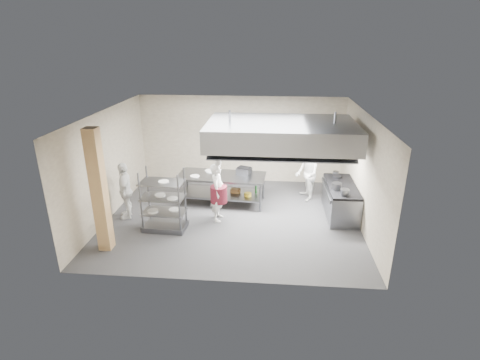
# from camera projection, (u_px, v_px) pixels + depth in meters

# --- Properties ---
(floor) EXTENTS (7.00, 7.00, 0.00)m
(floor) POSITION_uv_depth(u_px,v_px,m) (233.00, 217.00, 10.72)
(floor) COLOR #29292B
(floor) RESTS_ON ground
(ceiling) EXTENTS (7.00, 7.00, 0.00)m
(ceiling) POSITION_uv_depth(u_px,v_px,m) (232.00, 113.00, 9.65)
(ceiling) COLOR silver
(ceiling) RESTS_ON wall_back
(wall_back) EXTENTS (7.00, 0.00, 7.00)m
(wall_back) POSITION_uv_depth(u_px,v_px,m) (241.00, 140.00, 12.98)
(wall_back) COLOR gray
(wall_back) RESTS_ON ground
(wall_left) EXTENTS (0.00, 6.00, 6.00)m
(wall_left) POSITION_uv_depth(u_px,v_px,m) (108.00, 164.00, 10.46)
(wall_left) COLOR gray
(wall_left) RESTS_ON ground
(wall_right) EXTENTS (0.00, 6.00, 6.00)m
(wall_right) POSITION_uv_depth(u_px,v_px,m) (363.00, 172.00, 9.91)
(wall_right) COLOR gray
(wall_right) RESTS_ON ground
(column) EXTENTS (0.30, 0.30, 3.00)m
(column) POSITION_uv_depth(u_px,v_px,m) (99.00, 191.00, 8.65)
(column) COLOR tan
(column) RESTS_ON floor
(exhaust_hood) EXTENTS (4.00, 2.50, 0.60)m
(exhaust_hood) POSITION_uv_depth(u_px,v_px,m) (281.00, 133.00, 10.13)
(exhaust_hood) COLOR gray
(exhaust_hood) RESTS_ON ceiling
(hood_strip_a) EXTENTS (1.60, 0.12, 0.04)m
(hood_strip_a) POSITION_uv_depth(u_px,v_px,m) (248.00, 144.00, 10.32)
(hood_strip_a) COLOR white
(hood_strip_a) RESTS_ON exhaust_hood
(hood_strip_b) EXTENTS (1.60, 0.12, 0.04)m
(hood_strip_b) POSITION_uv_depth(u_px,v_px,m) (314.00, 145.00, 10.18)
(hood_strip_b) COLOR white
(hood_strip_b) RESTS_ON exhaust_hood
(wall_shelf) EXTENTS (1.50, 0.28, 0.04)m
(wall_shelf) POSITION_uv_depth(u_px,v_px,m) (294.00, 142.00, 12.69)
(wall_shelf) COLOR gray
(wall_shelf) RESTS_ON wall_back
(island) EXTENTS (2.72, 1.28, 0.91)m
(island) POSITION_uv_depth(u_px,v_px,m) (222.00, 189.00, 11.53)
(island) COLOR slate
(island) RESTS_ON floor
(island_worktop) EXTENTS (2.72, 1.28, 0.06)m
(island_worktop) POSITION_uv_depth(u_px,v_px,m) (221.00, 176.00, 11.37)
(island_worktop) COLOR gray
(island_worktop) RESTS_ON island
(island_undershelf) EXTENTS (2.50, 1.16, 0.04)m
(island_undershelf) POSITION_uv_depth(u_px,v_px,m) (222.00, 194.00, 11.58)
(island_undershelf) COLOR slate
(island_undershelf) RESTS_ON island
(pass_rack) EXTENTS (1.15, 0.71, 1.68)m
(pass_rack) POSITION_uv_depth(u_px,v_px,m) (163.00, 200.00, 9.78)
(pass_rack) COLOR slate
(pass_rack) RESTS_ON floor
(cooking_range) EXTENTS (0.80, 2.00, 0.84)m
(cooking_range) POSITION_uv_depth(u_px,v_px,m) (340.00, 201.00, 10.80)
(cooking_range) COLOR slate
(cooking_range) RESTS_ON floor
(range_top) EXTENTS (0.78, 1.96, 0.06)m
(range_top) POSITION_uv_depth(u_px,v_px,m) (342.00, 186.00, 10.63)
(range_top) COLOR black
(range_top) RESTS_ON cooking_range
(chef_head) EXTENTS (0.42, 0.62, 1.66)m
(chef_head) POSITION_uv_depth(u_px,v_px,m) (218.00, 192.00, 10.32)
(chef_head) COLOR silver
(chef_head) RESTS_ON floor
(chef_line) EXTENTS (0.78, 0.92, 1.70)m
(chef_line) POSITION_uv_depth(u_px,v_px,m) (307.00, 174.00, 11.64)
(chef_line) COLOR white
(chef_line) RESTS_ON floor
(chef_plating) EXTENTS (0.63, 1.03, 1.63)m
(chef_plating) POSITION_uv_depth(u_px,v_px,m) (125.00, 190.00, 10.48)
(chef_plating) COLOR silver
(chef_plating) RESTS_ON floor
(griddle) EXTENTS (0.50, 0.45, 0.20)m
(griddle) POSITION_uv_depth(u_px,v_px,m) (244.00, 171.00, 11.40)
(griddle) COLOR slate
(griddle) RESTS_ON island_worktop
(wicker_basket) EXTENTS (0.31, 0.24, 0.13)m
(wicker_basket) POSITION_uv_depth(u_px,v_px,m) (235.00, 191.00, 11.58)
(wicker_basket) COLOR olive
(wicker_basket) RESTS_ON island_undershelf
(stockpot) EXTENTS (0.27, 0.27, 0.19)m
(stockpot) POSITION_uv_depth(u_px,v_px,m) (337.00, 186.00, 10.31)
(stockpot) COLOR gray
(stockpot) RESTS_ON range_top
(plate_stack) EXTENTS (0.28, 0.28, 0.05)m
(plate_stack) POSITION_uv_depth(u_px,v_px,m) (164.00, 211.00, 9.89)
(plate_stack) COLOR white
(plate_stack) RESTS_ON pass_rack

